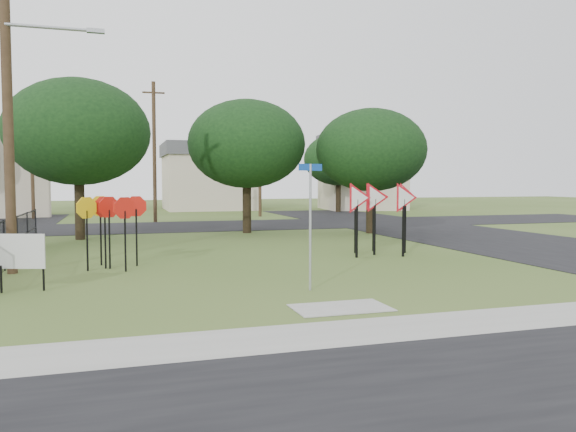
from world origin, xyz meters
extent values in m
plane|color=#3E5821|center=(0.00, 0.00, 0.00)|extent=(140.00, 140.00, 0.00)
cube|color=gray|center=(0.00, -4.20, 0.01)|extent=(30.00, 1.60, 0.02)
cube|color=#3E5821|center=(0.00, -5.40, 0.01)|extent=(30.00, 0.80, 0.02)
cube|color=black|center=(12.00, 10.00, 0.01)|extent=(8.00, 50.00, 0.02)
cube|color=black|center=(0.00, 20.00, 0.01)|extent=(60.00, 8.00, 0.02)
cube|color=gray|center=(0.00, -2.40, 0.01)|extent=(2.00, 1.20, 0.02)
cylinder|color=#A1A3A9|center=(0.04, -0.36, 1.53)|extent=(0.06, 0.06, 3.06)
cube|color=#0D3E97|center=(0.04, -0.36, 2.98)|extent=(0.63, 0.12, 0.16)
cube|color=black|center=(-4.63, 4.61, 0.89)|extent=(0.05, 0.05, 1.78)
cube|color=black|center=(-3.83, 4.96, 0.89)|extent=(0.05, 0.05, 1.78)
cube|color=black|center=(-4.19, 3.90, 0.89)|extent=(0.05, 0.05, 1.78)
cube|color=black|center=(-5.26, 4.34, 0.89)|extent=(0.05, 0.05, 1.78)
cube|color=black|center=(-4.90, 5.41, 0.89)|extent=(0.05, 0.05, 1.78)
cube|color=black|center=(-4.76, 4.69, 0.89)|extent=(0.05, 0.05, 1.78)
cube|color=black|center=(3.53, 4.70, 1.01)|extent=(0.07, 0.07, 2.01)
cube|color=black|center=(4.42, 5.15, 1.01)|extent=(0.07, 0.07, 2.01)
cube|color=black|center=(5.21, 4.48, 1.01)|extent=(0.07, 0.07, 2.01)
cube|color=black|center=(3.98, 5.82, 1.01)|extent=(0.07, 0.07, 2.01)
cube|color=black|center=(4.87, 6.16, 1.01)|extent=(0.07, 0.07, 2.01)
cube|color=black|center=(5.77, 5.37, 1.01)|extent=(0.07, 0.07, 2.01)
cube|color=black|center=(-7.06, 1.48, 0.32)|extent=(0.05, 0.05, 0.65)
cube|color=black|center=(-6.13, 1.48, 0.32)|extent=(0.05, 0.05, 0.65)
cube|color=silver|center=(-6.59, 1.48, 0.97)|extent=(1.07, 0.39, 0.84)
cylinder|color=#483521|center=(-7.30, 4.50, 5.00)|extent=(0.28, 0.28, 10.00)
cylinder|color=#A1A3A9|center=(-6.10, 4.40, 7.00)|extent=(2.40, 0.10, 0.10)
cube|color=#A1A3A9|center=(-4.90, 4.40, 7.00)|extent=(0.50, 0.18, 0.12)
cylinder|color=#483521|center=(-2.00, 24.00, 4.50)|extent=(0.24, 0.24, 9.00)
cube|color=#483521|center=(-2.00, 24.00, 8.30)|extent=(1.40, 0.10, 0.10)
cylinder|color=#483521|center=(6.00, 28.00, 4.25)|extent=(0.24, 0.24, 8.50)
cube|color=#483521|center=(6.00, 28.00, 7.80)|extent=(1.40, 0.10, 0.10)
cylinder|color=#483521|center=(-10.00, 30.00, 4.50)|extent=(0.24, 0.24, 9.00)
cube|color=#483521|center=(-10.00, 30.00, 8.30)|extent=(1.40, 0.10, 0.10)
cylinder|color=black|center=(-7.60, 5.10, 0.75)|extent=(0.05, 0.05, 1.50)
cylinder|color=black|center=(-7.60, 7.40, 0.75)|extent=(0.05, 0.05, 1.50)
cylinder|color=black|center=(-7.60, 9.70, 0.75)|extent=(0.05, 0.05, 1.50)
cylinder|color=black|center=(-7.60, 12.00, 0.75)|extent=(0.05, 0.05, 1.50)
cube|color=black|center=(-7.60, 6.25, 1.46)|extent=(0.03, 11.50, 0.03)
cube|color=black|center=(-7.60, 6.25, 0.75)|extent=(0.03, 11.50, 0.03)
cube|color=black|center=(-7.60, 6.25, 0.75)|extent=(0.01, 11.50, 1.50)
cube|color=beige|center=(4.00, 40.00, 2.50)|extent=(8.00, 8.00, 5.00)
cube|color=#4C4C52|center=(4.00, 40.00, 5.60)|extent=(8.40, 8.40, 1.20)
cube|color=beige|center=(18.00, 36.00, 3.00)|extent=(7.91, 7.91, 6.00)
cube|color=#4C4C52|center=(18.00, 36.00, 6.60)|extent=(8.30, 8.30, 1.20)
cylinder|color=black|center=(-6.00, 14.00, 1.31)|extent=(0.44, 0.44, 2.62)
ellipsoid|color=black|center=(-6.00, 14.00, 4.87)|extent=(6.40, 6.40, 4.80)
cylinder|color=black|center=(2.00, 15.00, 1.22)|extent=(0.44, 0.44, 2.45)
ellipsoid|color=black|center=(2.00, 15.00, 4.55)|extent=(6.00, 6.00, 4.50)
cylinder|color=black|center=(8.00, 13.00, 1.14)|extent=(0.44, 0.44, 2.27)
ellipsoid|color=black|center=(8.00, 13.00, 4.23)|extent=(5.60, 5.60, 4.20)
cylinder|color=black|center=(14.00, 32.00, 1.22)|extent=(0.44, 0.44, 2.45)
ellipsoid|color=black|center=(14.00, 32.00, 4.55)|extent=(6.00, 6.00, 4.50)
camera|label=1|loc=(-4.44, -13.07, 2.63)|focal=35.00mm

